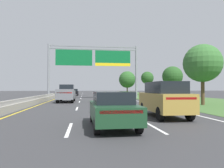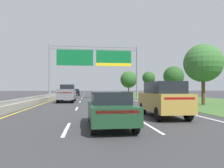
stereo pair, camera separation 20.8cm
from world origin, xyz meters
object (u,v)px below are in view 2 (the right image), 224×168
Objects in this scene: roadside_tree_mid at (174,76)px; roadside_tree_distant at (129,80)px; roadside_tree_far at (149,78)px; pickup_truck_grey at (67,93)px; overhead_sign_gantry at (95,60)px; car_gold_right_lane_suv at (163,99)px; car_darkgreen_centre_lane_sedan at (110,109)px; car_black_left_lane_sedan at (76,92)px; roadside_tree_near at (203,63)px.

roadside_tree_distant is at bearing 95.74° from roadside_tree_mid.
roadside_tree_far is 10.64m from roadside_tree_distant.
roadside_tree_distant is (15.09, 35.19, 3.31)m from pickup_truck_grey.
pickup_truck_grey is 38.43m from roadside_tree_distant.
roadside_tree_distant is (-2.68, 26.62, 0.55)m from roadside_tree_mid.
overhead_sign_gantry is 3.19× the size of car_gold_right_lane_suv.
overhead_sign_gantry is 22.21m from roadside_tree_far.
car_darkgreen_centre_lane_sedan is (-0.28, -25.68, -5.61)m from overhead_sign_gantry.
pickup_truck_grey is at bearing -179.52° from car_black_left_lane_sedan.
roadside_tree_mid is (17.90, -14.98, 3.01)m from car_black_left_lane_sedan.
overhead_sign_gantry is 3.42× the size of car_black_left_lane_sedan.
pickup_truck_grey is at bearing 10.41° from car_darkgreen_centre_lane_sedan.
roadside_tree_distant is at bearing -52.42° from car_black_left_lane_sedan.
overhead_sign_gantry is at bearing -24.34° from pickup_truck_grey.
overhead_sign_gantry is 14.24m from roadside_tree_mid.
roadside_tree_far is at bearing 49.10° from overhead_sign_gantry.
overhead_sign_gantry is at bearing -130.90° from roadside_tree_far.
car_gold_right_lane_suv reaches higher than car_black_left_lane_sedan.
overhead_sign_gantry is 29.24m from roadside_tree_distant.
roadside_tree_far reaches higher than roadside_tree_mid.
overhead_sign_gantry is 18.42m from roadside_tree_near.
roadside_tree_distant is at bearing 67.16° from overhead_sign_gantry.
car_gold_right_lane_suv is at bearing -99.19° from roadside_tree_distant.
overhead_sign_gantry is at bearing -178.95° from roadside_tree_mid.
roadside_tree_near is 0.91× the size of roadside_tree_distant.
car_black_left_lane_sedan is (-3.90, 15.24, -5.61)m from overhead_sign_gantry.
roadside_tree_near is 41.82m from roadside_tree_distant.
car_black_left_lane_sedan is (-7.17, 38.10, -0.28)m from car_gold_right_lane_suv.
car_gold_right_lane_suv is at bearing -154.09° from pickup_truck_grey.
car_darkgreen_centre_lane_sedan is (-3.55, -2.82, -0.28)m from car_gold_right_lane_suv.
car_black_left_lane_sedan is 0.78× the size of roadside_tree_mid.
roadside_tree_far is (3.91, 31.64, 0.07)m from roadside_tree_near.
overhead_sign_gantry is at bearing -1.59° from car_darkgreen_centre_lane_sedan.
car_gold_right_lane_suv is 0.68× the size of roadside_tree_distant.
roadside_tree_distant reaches higher than roadside_tree_near.
car_gold_right_lane_suv is 11.25m from roadside_tree_near.
car_darkgreen_centre_lane_sedan is at bearing -174.77° from car_black_left_lane_sedan.
roadside_tree_far is at bearing 82.96° from roadside_tree_near.
car_black_left_lane_sedan is 0.64× the size of roadside_tree_distant.
car_darkgreen_centre_lane_sedan is at bearing -168.54° from pickup_truck_grey.
car_black_left_lane_sedan is at bearing 115.63° from roadside_tree_near.
roadside_tree_near is at bearing -154.20° from car_black_left_lane_sedan.
car_gold_right_lane_suv is at bearing -169.17° from car_black_left_lane_sedan.
roadside_tree_distant is (11.32, 26.88, -2.05)m from overhead_sign_gantry.
car_black_left_lane_sedan is (-3.62, 40.92, 0.00)m from car_darkgreen_centre_lane_sedan.
car_darkgreen_centre_lane_sedan is 15.67m from roadside_tree_near.
car_gold_right_lane_suv is 25.64m from roadside_tree_mid.
car_darkgreen_centre_lane_sedan is 53.94m from roadside_tree_distant.
roadside_tree_mid reaches higher than pickup_truck_grey.
roadside_tree_far reaches higher than car_black_left_lane_sedan.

